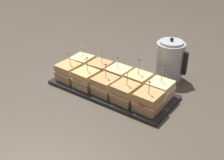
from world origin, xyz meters
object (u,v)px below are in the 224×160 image
at_px(kettle_steel, 170,60).
at_px(sandwich_front_far_right, 148,101).
at_px(serving_platter, 112,89).
at_px(sandwich_back_right, 139,82).
at_px(sandwich_front_left, 86,79).
at_px(sandwich_front_right, 125,93).
at_px(sandwich_back_center, 119,76).
at_px(sandwich_back_left, 100,70).
at_px(sandwich_back_far_left, 82,64).
at_px(sandwich_back_far_right, 160,90).
at_px(sandwich_front_far_left, 69,72).
at_px(sandwich_front_center, 105,85).

bearing_deg(kettle_steel, sandwich_front_far_right, -79.37).
distance_m(serving_platter, sandwich_back_right, 0.15).
bearing_deg(sandwich_front_left, sandwich_back_right, 27.10).
bearing_deg(sandwich_back_right, serving_platter, -153.43).
distance_m(sandwich_front_right, sandwich_back_center, 0.17).
bearing_deg(sandwich_front_far_right, sandwich_back_right, 134.87).
bearing_deg(sandwich_back_left, sandwich_front_far_right, -18.40).
relative_size(sandwich_front_far_right, kettle_steel, 0.64).
xyz_separation_m(sandwich_back_far_left, sandwich_back_center, (0.25, 0.00, -0.00)).
distance_m(sandwich_front_left, sandwich_back_far_right, 0.38).
height_order(sandwich_front_left, sandwich_front_far_right, sandwich_front_left).
bearing_deg(sandwich_front_right, sandwich_back_far_left, 161.74).
height_order(sandwich_back_center, kettle_steel, kettle_steel).
xyz_separation_m(serving_platter, sandwich_front_far_left, (-0.25, -0.06, 0.05)).
bearing_deg(sandwich_front_left, sandwich_back_left, 90.08).
xyz_separation_m(sandwich_front_center, sandwich_front_far_right, (0.24, -0.01, 0.00)).
bearing_deg(kettle_steel, sandwich_front_left, -129.69).
xyz_separation_m(sandwich_front_far_left, sandwich_back_right, (0.37, 0.12, 0.00)).
xyz_separation_m(sandwich_front_far_left, kettle_steel, (0.42, 0.35, 0.05)).
bearing_deg(kettle_steel, serving_platter, -120.98).
bearing_deg(sandwich_back_right, sandwich_back_far_right, 0.23).
bearing_deg(sandwich_front_right, sandwich_front_far_right, -0.01).
height_order(sandwich_back_far_left, sandwich_back_center, sandwich_back_far_left).
bearing_deg(serving_platter, sandwich_front_right, -27.58).
bearing_deg(sandwich_back_center, sandwich_back_right, -0.23).
height_order(sandwich_back_far_left, kettle_steel, kettle_steel).
bearing_deg(sandwich_front_far_right, sandwich_back_far_left, 166.10).
distance_m(sandwich_back_center, kettle_steel, 0.30).
height_order(sandwich_back_far_left, sandwich_back_left, sandwich_back_left).
distance_m(sandwich_front_left, sandwich_front_center, 0.12).
height_order(serving_platter, sandwich_front_far_right, sandwich_front_far_right).
height_order(sandwich_front_left, sandwich_back_far_right, sandwich_front_left).
bearing_deg(sandwich_back_far_left, sandwich_front_far_left, -89.00).
bearing_deg(sandwich_back_far_left, sandwich_front_left, -43.36).
bearing_deg(sandwich_back_right, sandwich_back_center, 179.77).
height_order(sandwich_back_far_left, sandwich_back_right, sandwich_back_right).
bearing_deg(sandwich_front_left, kettle_steel, 50.31).
bearing_deg(sandwich_front_center, sandwich_front_far_right, -1.38).
relative_size(sandwich_back_left, sandwich_back_center, 1.08).
xyz_separation_m(serving_platter, sandwich_back_center, (0.00, 0.06, 0.05)).
bearing_deg(sandwich_back_far_right, serving_platter, -165.84).
xyz_separation_m(sandwich_front_far_left, sandwich_back_center, (0.25, 0.12, -0.00)).
height_order(sandwich_front_left, sandwich_back_left, sandwich_front_left).
height_order(sandwich_front_left, sandwich_back_far_left, sandwich_front_left).
distance_m(sandwich_front_center, kettle_steel, 0.40).
bearing_deg(sandwich_front_far_left, sandwich_back_left, 42.51).
xyz_separation_m(sandwich_front_far_left, sandwich_back_far_left, (-0.00, 0.12, 0.00)).
bearing_deg(sandwich_front_left, sandwich_back_center, 45.48).
bearing_deg(sandwich_front_left, sandwich_front_right, -0.16).
relative_size(sandwich_back_left, kettle_steel, 0.68).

